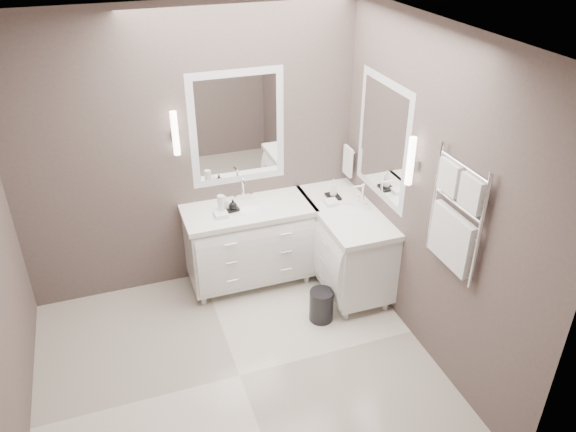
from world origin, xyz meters
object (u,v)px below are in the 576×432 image
object	(u,v)px
vanity_right	(345,241)
towel_ladder	(455,221)
vanity_back	(249,240)
waste_bin	(321,305)

from	to	relation	value
vanity_right	towel_ladder	bearing A→B (deg)	-80.16
vanity_back	towel_ladder	world-z (taller)	towel_ladder
vanity_right	waste_bin	world-z (taller)	vanity_right
vanity_back	towel_ladder	distance (m)	2.16
vanity_back	vanity_right	distance (m)	0.93
vanity_right	waste_bin	xyz separation A→B (m)	(-0.43, -0.46, -0.33)
vanity_back	towel_ladder	size ratio (longest dim) A/B	1.38
vanity_back	waste_bin	size ratio (longest dim) A/B	4.01
vanity_right	towel_ladder	xyz separation A→B (m)	(0.23, -1.30, 0.91)
waste_bin	vanity_right	bearing A→B (deg)	47.46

